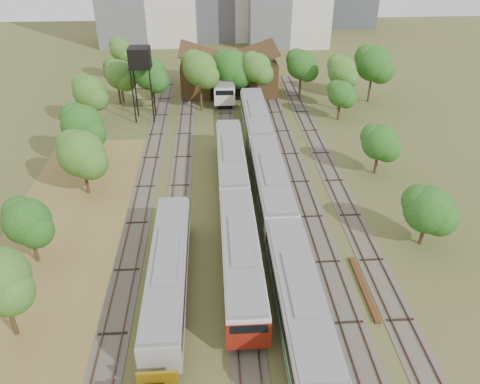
{
  "coord_description": "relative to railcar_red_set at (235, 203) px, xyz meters",
  "views": [
    {
      "loc": [
        -4.0,
        -21.81,
        27.32
      ],
      "look_at": [
        -1.43,
        19.04,
        2.5
      ],
      "focal_mm": 35.0,
      "sensor_mm": 36.0,
      "label": 1
    }
  ],
  "objects": [
    {
      "name": "railcar_green_set",
      "position": [
        4.0,
        3.19,
        0.08
      ],
      "size": [
        3.29,
        52.08,
        4.08
      ],
      "color": "black",
      "rests_on": "ground"
    },
    {
      "name": "water_tower",
      "position": [
        -12.03,
        27.77,
        6.99
      ],
      "size": [
        3.11,
        3.11,
        10.76
      ],
      "color": "black",
      "rests_on": "ground"
    },
    {
      "name": "maintenance_shed",
      "position": [
        1.0,
        40.31,
        0.84
      ],
      "size": [
        16.45,
        11.55,
        7.58
      ],
      "color": "#3A2515",
      "rests_on": "ground"
    },
    {
      "name": "railcar_red_set",
      "position": [
        0.0,
        0.0,
        0.0
      ],
      "size": [
        3.18,
        34.57,
        3.93
      ],
      "color": "black",
      "rests_on": "ground"
    },
    {
      "name": "tracks",
      "position": [
        1.33,
        7.33,
        -2.04
      ],
      "size": [
        24.6,
        80.0,
        0.19
      ],
      "color": "#4C473D",
      "rests_on": "ground"
    },
    {
      "name": "old_grey_coach",
      "position": [
        -6.0,
        -9.97,
        -0.06
      ],
      "size": [
        2.99,
        18.0,
        3.7
      ],
      "color": "black",
      "rests_on": "ground"
    },
    {
      "name": "tree_band_far",
      "position": [
        4.28,
        32.82,
        3.87
      ],
      "size": [
        45.02,
        10.14,
        9.21
      ],
      "color": "#382616",
      "rests_on": "ground"
    },
    {
      "name": "rail_pile_far",
      "position": [
        10.2,
        -10.86,
        -1.95
      ],
      "size": [
        0.49,
        7.79,
        0.25
      ],
      "primitive_type": "cube",
      "color": "#553118",
      "rests_on": "ground"
    },
    {
      "name": "tree_band_right",
      "position": [
        17.25,
        7.34,
        1.94
      ],
      "size": [
        4.55,
        34.84,
        6.22
      ],
      "color": "#382616",
      "rests_on": "ground"
    },
    {
      "name": "ground",
      "position": [
        2.0,
        -17.67,
        -2.08
      ],
      "size": [
        240.0,
        240.0,
        0.0
      ],
      "primitive_type": "plane",
      "color": "#475123",
      "rests_on": "ground"
    },
    {
      "name": "dry_grass_patch",
      "position": [
        -16.0,
        -9.67,
        -2.06
      ],
      "size": [
        14.0,
        60.0,
        0.04
      ],
      "primitive_type": "cube",
      "color": "brown",
      "rests_on": "ground"
    },
    {
      "name": "railcar_rear",
      "position": [
        0.0,
        38.27,
        0.08
      ],
      "size": [
        3.3,
        16.08,
        4.08
      ],
      "color": "black",
      "rests_on": "ground"
    },
    {
      "name": "tree_band_left",
      "position": [
        -17.67,
        5.25,
        3.0
      ],
      "size": [
        7.81,
        74.94,
        8.05
      ],
      "color": "#382616",
      "rests_on": "ground"
    }
  ]
}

